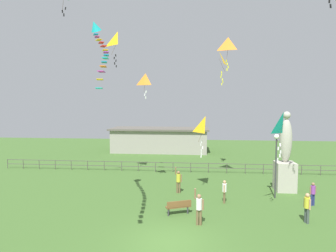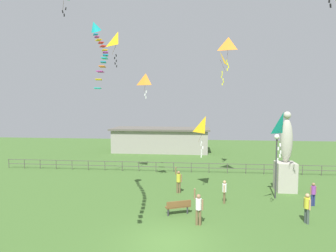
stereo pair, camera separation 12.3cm
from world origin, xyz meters
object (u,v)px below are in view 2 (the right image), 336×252
at_px(kite_4, 220,60).
at_px(person_1, 179,180).
at_px(lamppost, 276,152).
at_px(person_3, 307,206).
at_px(statue_monument, 286,163).
at_px(kite_0, 283,126).
at_px(person_0, 313,193).
at_px(kite_5, 228,47).
at_px(kite_6, 205,126).
at_px(person_4, 199,207).
at_px(streamer_kite, 96,31).
at_px(kite_7, 118,41).
at_px(kite_3, 146,81).
at_px(person_2, 224,190).
at_px(park_bench, 178,207).

bearing_deg(kite_4, person_1, -117.80).
bearing_deg(lamppost, person_3, -82.52).
height_order(statue_monument, kite_0, kite_0).
distance_m(person_0, kite_5, 12.20).
bearing_deg(lamppost, kite_4, 116.23).
bearing_deg(kite_6, person_3, -45.48).
bearing_deg(person_1, person_4, -75.25).
distance_m(person_1, kite_6, 4.46).
height_order(person_4, streamer_kite, streamer_kite).
distance_m(person_1, kite_7, 12.38).
xyz_separation_m(kite_4, kite_5, (0.36, -3.83, 0.37)).
relative_size(lamppost, kite_0, 1.56).
relative_size(statue_monument, person_0, 3.98).
xyz_separation_m(statue_monument, kite_4, (-4.61, 5.08, 8.58)).
distance_m(statue_monument, kite_3, 12.35).
xyz_separation_m(person_2, kite_6, (-1.20, 2.68, 4.01)).
bearing_deg(person_3, person_2, 146.30).
xyz_separation_m(person_3, kite_0, (-1.04, 1.21, 4.32)).
xyz_separation_m(person_0, streamer_kite, (-13.18, -2.93, 9.78)).
relative_size(park_bench, kite_3, 0.80).
xyz_separation_m(park_bench, kite_5, (3.50, 6.65, 10.62)).
bearing_deg(lamppost, kite_0, -99.55).
height_order(kite_0, kite_5, kite_5).
xyz_separation_m(kite_7, streamer_kite, (0.88, -7.62, -1.16)).
xyz_separation_m(kite_4, streamer_kite, (-7.77, -11.12, -0.07)).
bearing_deg(kite_4, park_bench, -106.70).
bearing_deg(kite_3, kite_0, -27.88).
height_order(lamppost, park_bench, lamppost).
bearing_deg(park_bench, lamppost, 28.59).
bearing_deg(kite_7, streamer_kite, -83.43).
relative_size(person_1, kite_4, 0.63).
bearing_deg(person_1, kite_6, 23.43).
distance_m(kite_0, kite_7, 14.70).
bearing_deg(kite_7, kite_5, -2.08).
xyz_separation_m(kite_4, kite_6, (-1.43, -5.58, -5.82)).
xyz_separation_m(person_0, kite_5, (-5.05, 4.36, 10.21)).
distance_m(kite_0, kite_6, 6.10).
bearing_deg(streamer_kite, statue_monument, 26.01).
bearing_deg(kite_0, person_1, 151.55).
distance_m(kite_4, kite_7, 9.39).
height_order(person_3, kite_7, kite_7).
bearing_deg(kite_5, kite_7, 177.92).
distance_m(person_2, kite_7, 14.59).
xyz_separation_m(kite_5, kite_7, (-9.01, 0.33, 0.72)).
bearing_deg(kite_0, kite_6, 135.53).
bearing_deg(lamppost, kite_3, 169.20).
bearing_deg(kite_5, kite_0, -67.00).
xyz_separation_m(kite_4, kite_7, (-8.65, -3.51, 1.09)).
height_order(park_bench, person_3, person_3).
height_order(person_2, person_3, person_3).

